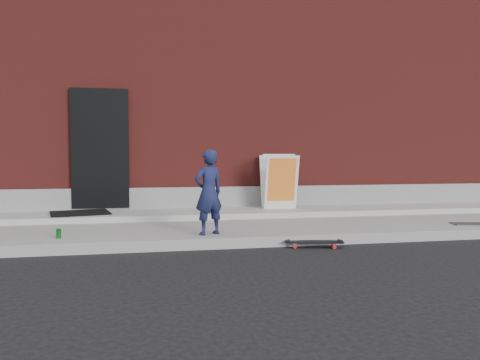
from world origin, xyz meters
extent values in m
plane|color=black|center=(0.00, 0.00, 0.00)|extent=(80.00, 80.00, 0.00)
cube|color=gray|center=(0.00, 1.50, 0.07)|extent=(20.00, 3.00, 0.15)
cube|color=gray|center=(0.00, 2.40, 0.20)|extent=(20.00, 1.20, 0.10)
cube|color=maroon|center=(0.00, 7.00, 2.50)|extent=(20.00, 8.00, 5.00)
cube|color=gray|center=(0.00, 2.97, 0.45)|extent=(20.00, 0.10, 0.40)
cube|color=black|center=(-2.60, 2.96, 1.40)|extent=(1.05, 0.12, 2.25)
imported|color=#171C41|center=(-0.88, 0.34, 0.75)|extent=(0.52, 0.44, 1.21)
cylinder|color=red|center=(0.81, -0.11, 0.03)|extent=(0.06, 0.04, 0.05)
cylinder|color=red|center=(0.76, -0.27, 0.03)|extent=(0.06, 0.04, 0.05)
cylinder|color=red|center=(0.29, 0.03, 0.03)|extent=(0.06, 0.04, 0.05)
cylinder|color=red|center=(0.24, -0.13, 0.03)|extent=(0.06, 0.04, 0.05)
cube|color=silver|center=(0.79, -0.19, 0.06)|extent=(0.09, 0.18, 0.02)
cube|color=silver|center=(0.27, -0.05, 0.06)|extent=(0.09, 0.18, 0.02)
cube|color=black|center=(0.53, -0.12, 0.08)|extent=(0.80, 0.39, 0.02)
cube|color=silver|center=(0.75, 2.28, 0.76)|extent=(0.64, 0.31, 1.02)
cube|color=silver|center=(0.78, 2.74, 0.76)|extent=(0.64, 0.31, 1.02)
cube|color=yellow|center=(0.75, 2.26, 0.71)|extent=(0.53, 0.24, 0.82)
cube|color=silver|center=(0.76, 2.51, 1.27)|extent=(0.63, 0.08, 0.05)
cylinder|color=#177325|center=(-2.92, 0.43, 0.21)|extent=(0.09, 0.09, 0.13)
cube|color=black|center=(-2.90, 2.35, 0.26)|extent=(1.13, 0.99, 0.03)
cube|color=#4A4A4E|center=(3.39, 0.49, 0.16)|extent=(0.57, 0.43, 0.02)
camera|label=1|loc=(-1.72, -6.20, 1.27)|focal=35.00mm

